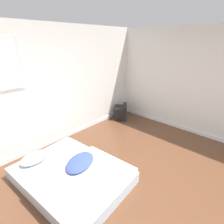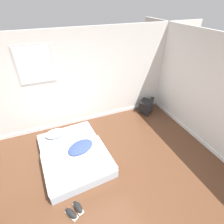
# 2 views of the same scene
# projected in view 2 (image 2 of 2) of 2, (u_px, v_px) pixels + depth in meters

# --- Properties ---
(ground_plane) EXTENTS (20.00, 20.00, 0.00)m
(ground_plane) POSITION_uv_depth(u_px,v_px,m) (103.00, 205.00, 3.20)
(ground_plane) COLOR brown
(wall_back) EXTENTS (8.24, 0.08, 2.60)m
(wall_back) POSITION_uv_depth(u_px,v_px,m) (66.00, 83.00, 4.53)
(wall_back) COLOR white
(wall_back) RESTS_ON ground_plane
(mattress_bed) EXTENTS (1.51, 1.96, 0.36)m
(mattress_bed) POSITION_uv_depth(u_px,v_px,m) (74.00, 154.00, 4.05)
(mattress_bed) COLOR silver
(mattress_bed) RESTS_ON ground_plane
(crt_tv) EXTENTS (0.58, 0.56, 0.44)m
(crt_tv) POSITION_uv_depth(u_px,v_px,m) (147.00, 106.00, 5.64)
(crt_tv) COLOR black
(crt_tv) RESTS_ON ground_plane
(sneaker_pair) EXTENTS (0.34, 0.34, 0.10)m
(sneaker_pair) POSITION_uv_depth(u_px,v_px,m) (75.00, 210.00, 3.08)
(sneaker_pair) COLOR silver
(sneaker_pair) RESTS_ON ground_plane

